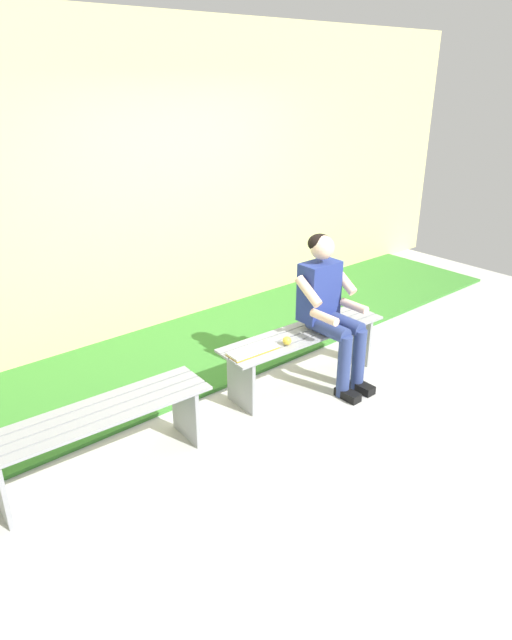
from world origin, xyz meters
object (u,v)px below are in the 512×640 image
Objects in this scene: person_seated at (329,305)px; book_open at (253,350)px; apple at (287,341)px; bench_near at (303,345)px; bench_far at (99,428)px.

book_open is (0.74, -0.11, -0.22)m from person_seated.
apple is at bearing -2.59° from person_seated.
person_seated is 17.95× the size of apple.
book_open is (0.56, -0.00, 0.13)m from bench_near.
apple is 0.30m from book_open.
bench_far is at bearing -2.94° from apple.
person_seated reaches higher than bench_near.
apple is (-1.60, 0.08, 0.16)m from bench_far.
bench_far is 2.09m from person_seated.
bench_near and bench_far have the same top height.
person_seated is at bearing 150.70° from bench_near.
bench_far is 1.61m from apple.
bench_near is at bearing -177.79° from book_open.
person_seated is 0.50m from apple.
bench_far is 3.70× the size of book_open.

